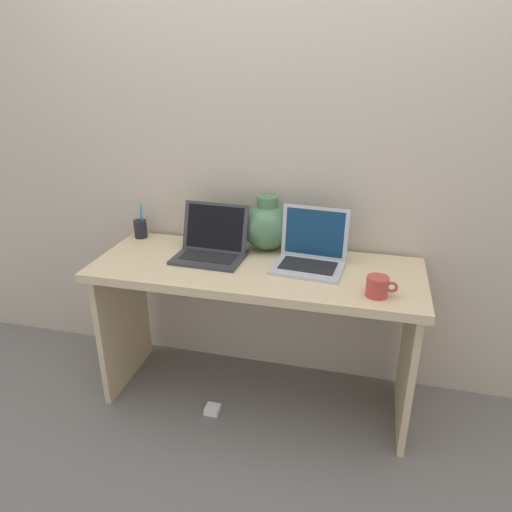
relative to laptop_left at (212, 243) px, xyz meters
The scene contains 9 objects.
ground_plane 0.84m from the laptop_left, 16.45° to the right, with size 6.00×6.00×0.00m, color slate.
back_wall 0.53m from the laptop_left, 47.38° to the left, with size 4.40×0.04×2.40m, color #BCAD99.
desk 0.33m from the laptop_left, 16.45° to the right, with size 1.51×0.56×0.74m.
laptop_left is the anchor object (origin of this frame).
laptop_right 0.47m from the laptop_left, ahead, with size 0.33×0.28×0.26m.
green_vase 0.28m from the laptop_left, 33.35° to the left, with size 0.24×0.24×0.27m.
coffee_mug 0.81m from the laptop_left, 16.66° to the right, with size 0.13×0.09×0.08m.
pen_cup 0.47m from the laptop_left, 162.08° to the left, with size 0.07×0.07×0.19m.
power_brick 0.82m from the laptop_left, 77.37° to the right, with size 0.07×0.07×0.03m, color white.
Camera 1 is at (0.48, -1.91, 1.63)m, focal length 33.22 mm.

